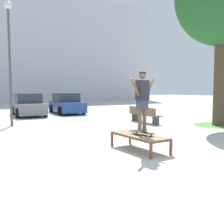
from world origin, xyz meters
name	(u,v)px	position (x,y,z in m)	size (l,w,h in m)	color
ground_plane	(154,152)	(0.00, 0.00, 0.00)	(120.00, 120.00, 0.00)	#B7B5AD
building_facade	(21,46)	(3.22, 30.85, 7.54)	(40.93, 4.00, 15.08)	silver
skate_box	(139,136)	(-0.23, 0.41, 0.41)	(0.78, 1.91, 0.46)	brown
skateboard	(142,132)	(-0.22, 0.28, 0.54)	(0.34, 0.82, 0.09)	black
skater	(142,97)	(-0.22, 0.29, 1.53)	(1.00, 0.34, 1.69)	brown
grass_patch_near_right	(218,125)	(6.30, 2.50, 0.00)	(2.40, 2.40, 0.01)	#519342
car_grey	(28,105)	(-0.47, 12.38, 0.69)	(2.18, 4.33, 1.50)	slate
car_blue	(66,104)	(2.36, 12.60, 0.69)	(2.20, 4.34, 1.50)	#28479E
park_bench	(144,114)	(3.83, 5.26, 0.45)	(0.60, 2.42, 0.83)	brown
light_post	(9,45)	(-2.43, 7.54, 3.83)	(0.36, 0.36, 5.83)	#4C4C51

